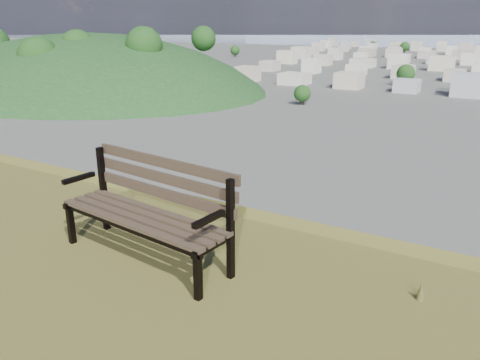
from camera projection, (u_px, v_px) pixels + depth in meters
The scene contains 3 objects.
park_bench at pixel (150, 204), 4.84m from camera, with size 2.05×0.86×1.04m.
green_wooded_hill at pixel (90, 89), 199.56m from camera, with size 180.45×144.36×90.23m.
city_trees at pixel (463, 61), 282.94m from camera, with size 406.52×387.20×9.98m.
Camera 1 is at (2.83, -0.78, 27.39)m, focal length 35.00 mm.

